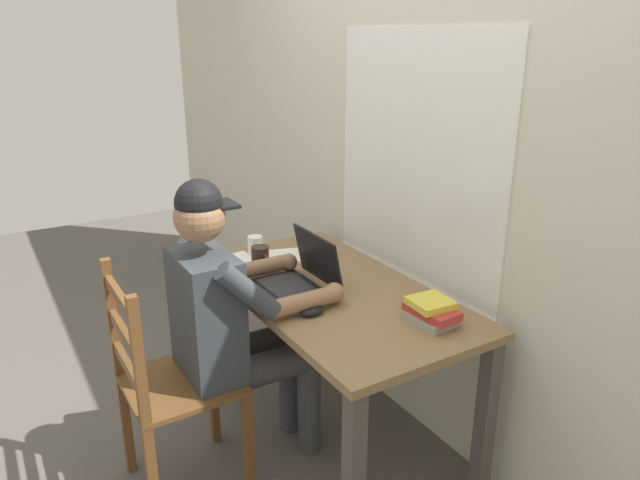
% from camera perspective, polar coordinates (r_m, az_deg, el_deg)
% --- Properties ---
extents(ground_plane, '(8.00, 8.00, 0.00)m').
position_cam_1_polar(ground_plane, '(2.84, 1.11, -18.52)').
color(ground_plane, '#56514C').
extents(back_wall, '(6.00, 0.08, 2.60)m').
position_cam_1_polar(back_wall, '(2.54, 9.71, 9.01)').
color(back_wall, beige).
rests_on(back_wall, ground).
extents(desk, '(1.33, 0.71, 0.74)m').
position_cam_1_polar(desk, '(2.50, 1.20, -6.95)').
color(desk, olive).
rests_on(desk, ground).
extents(seated_person, '(0.50, 0.60, 1.26)m').
position_cam_1_polar(seated_person, '(2.34, -8.54, -7.30)').
color(seated_person, '#33383D').
rests_on(seated_person, ground).
extents(wooden_chair, '(0.42, 0.42, 0.96)m').
position_cam_1_polar(wooden_chair, '(2.38, -14.68, -13.59)').
color(wooden_chair, brown).
rests_on(wooden_chair, ground).
extents(laptop, '(0.33, 0.28, 0.23)m').
position_cam_1_polar(laptop, '(2.43, -1.89, -3.59)').
color(laptop, black).
rests_on(laptop, desk).
extents(computer_mouse, '(0.06, 0.10, 0.03)m').
position_cam_1_polar(computer_mouse, '(2.22, -0.78, -6.96)').
color(computer_mouse, black).
rests_on(computer_mouse, desk).
extents(coffee_mug_white, '(0.11, 0.07, 0.10)m').
position_cam_1_polar(coffee_mug_white, '(2.80, -6.32, -0.64)').
color(coffee_mug_white, white).
rests_on(coffee_mug_white, desk).
extents(coffee_mug_dark, '(0.11, 0.08, 0.09)m').
position_cam_1_polar(coffee_mug_dark, '(2.80, -0.92, -0.61)').
color(coffee_mug_dark, black).
rests_on(coffee_mug_dark, desk).
extents(coffee_mug_spare, '(0.12, 0.08, 0.10)m').
position_cam_1_polar(coffee_mug_spare, '(2.66, -5.84, -1.70)').
color(coffee_mug_spare, '#38281E').
rests_on(coffee_mug_spare, desk).
extents(book_stack_main, '(0.21, 0.15, 0.09)m').
position_cam_1_polar(book_stack_main, '(2.20, 10.83, -6.90)').
color(book_stack_main, gray).
rests_on(book_stack_main, desk).
extents(paper_pile_near_laptop, '(0.20, 0.20, 0.01)m').
position_cam_1_polar(paper_pile_near_laptop, '(2.76, -8.14, -2.05)').
color(paper_pile_near_laptop, white).
rests_on(paper_pile_near_laptop, desk).
extents(paper_pile_back_corner, '(0.23, 0.23, 0.01)m').
position_cam_1_polar(paper_pile_back_corner, '(2.79, -3.25, -1.63)').
color(paper_pile_back_corner, white).
rests_on(paper_pile_back_corner, desk).
extents(landscape_photo_print, '(0.15, 0.13, 0.00)m').
position_cam_1_polar(landscape_photo_print, '(2.68, -0.30, -2.62)').
color(landscape_photo_print, gold).
rests_on(landscape_photo_print, desk).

